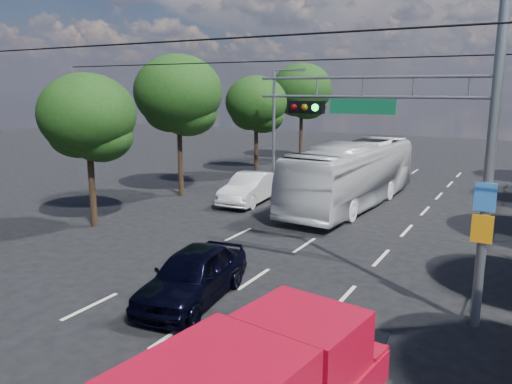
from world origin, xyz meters
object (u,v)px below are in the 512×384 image
Objects in this scene: signal_mast at (440,118)px; white_bus at (352,174)px; white_van at (250,188)px; navy_hatchback at (193,275)px.

white_bus is at bearing 117.41° from signal_mast.
signal_mast is 14.95m from white_van.
navy_hatchback is at bearing -87.31° from white_bus.
white_van is at bearing -154.52° from white_bus.
white_van is at bearing 104.61° from navy_hatchback.
navy_hatchback is at bearing -159.52° from signal_mast.
signal_mast is at bearing -59.36° from white_bus.
signal_mast is 7.83m from navy_hatchback.
signal_mast is at bearing 12.73° from navy_hatchback.
white_van is (-10.78, 9.35, -4.46)m from signal_mast.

